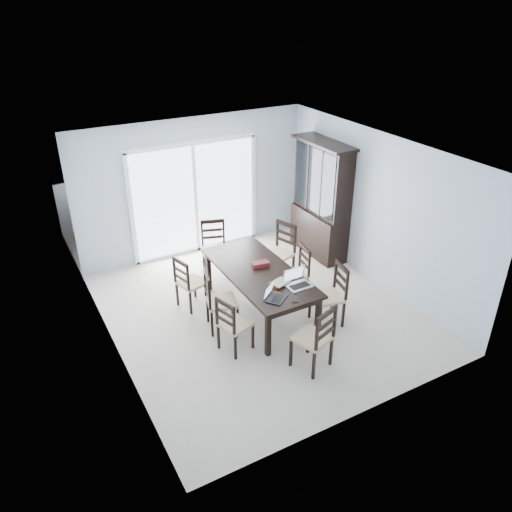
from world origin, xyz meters
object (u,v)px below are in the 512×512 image
at_px(chair_left_far, 187,278).
at_px(hot_tub, 152,211).
at_px(chair_end_far, 214,242).
at_px(laptop_silver, 299,283).
at_px(china_hutch, 321,201).
at_px(chair_right_far, 282,245).
at_px(game_box, 260,264).
at_px(chair_right_near, 334,288).
at_px(laptop_dark, 277,296).
at_px(chair_left_mid, 215,295).
at_px(chair_right_mid, 298,267).
at_px(chair_end_near, 318,332).
at_px(dining_table, 259,275).
at_px(chair_left_near, 231,320).
at_px(cell_phone, 295,302).

bearing_deg(chair_left_far, hot_tub, 157.07).
bearing_deg(chair_end_far, laptop_silver, 117.58).
xyz_separation_m(china_hutch, chair_right_far, (-1.14, -0.47, -0.45)).
height_order(laptop_silver, game_box, laptop_silver).
height_order(chair_right_near, laptop_silver, chair_right_near).
xyz_separation_m(china_hutch, laptop_dark, (-2.19, -2.06, -0.27)).
distance_m(china_hutch, game_box, 2.25).
xyz_separation_m(chair_left_mid, chair_left_far, (-0.16, 0.73, -0.05)).
relative_size(chair_left_far, hot_tub, 0.47).
relative_size(chair_left_far, chair_right_far, 0.89).
bearing_deg(chair_right_near, chair_right_mid, 15.82).
distance_m(laptop_silver, game_box, 0.83).
distance_m(chair_right_near, chair_end_near, 1.16).
relative_size(china_hutch, chair_end_near, 1.93).
distance_m(dining_table, chair_left_mid, 0.79).
distance_m(chair_left_near, chair_end_far, 2.33).
bearing_deg(chair_end_far, laptop_dark, 106.02).
distance_m(chair_right_mid, chair_end_far, 1.68).
relative_size(chair_right_near, laptop_dark, 2.99).
xyz_separation_m(chair_right_far, chair_end_near, (-0.88, -2.35, -0.02)).
distance_m(chair_left_mid, chair_right_far, 1.88).
bearing_deg(hot_tub, chair_left_mid, -94.24).
bearing_deg(chair_right_far, china_hutch, -86.67).
bearing_deg(chair_end_near, laptop_silver, 54.72).
xyz_separation_m(chair_end_far, laptop_dark, (-0.10, -2.33, 0.20)).
bearing_deg(hot_tub, chair_end_near, -84.31).
distance_m(laptop_dark, laptop_silver, 0.47).
height_order(laptop_silver, hot_tub, laptop_silver).
bearing_deg(game_box, dining_table, -125.50).
relative_size(chair_right_near, chair_end_far, 0.99).
relative_size(chair_left_far, chair_end_far, 0.92).
height_order(china_hutch, chair_left_mid, china_hutch).
bearing_deg(chair_end_near, chair_right_mid, 46.74).
distance_m(china_hutch, chair_right_far, 1.31).
height_order(chair_right_mid, laptop_silver, chair_right_mid).
relative_size(china_hutch, chair_end_far, 1.94).
height_order(chair_left_far, chair_right_mid, chair_right_mid).
xyz_separation_m(chair_left_mid, chair_right_mid, (1.57, 0.16, -0.04)).
bearing_deg(chair_left_near, chair_right_far, 113.21).
distance_m(chair_end_near, laptop_silver, 0.95).
distance_m(china_hutch, cell_phone, 3.03).
xyz_separation_m(chair_right_mid, chair_right_far, (0.10, 0.70, 0.06)).
height_order(dining_table, game_box, game_box).
bearing_deg(cell_phone, game_box, 112.14).
relative_size(chair_right_near, chair_right_mid, 1.07).
xyz_separation_m(chair_left_far, chair_right_near, (1.80, -1.42, 0.04)).
bearing_deg(chair_left_near, chair_end_near, 26.23).
height_order(chair_left_far, chair_right_near, chair_right_near).
xyz_separation_m(chair_end_far, laptop_silver, (0.36, -2.20, 0.21)).
bearing_deg(chair_right_far, game_box, 110.57).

